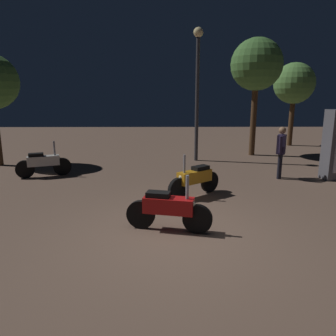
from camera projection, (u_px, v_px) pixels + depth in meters
ground_plane at (176, 238)px, 5.93m from camera, size 40.00×40.00×0.00m
motorcycle_red_foreground at (168, 209)px, 6.16m from camera, size 1.64×0.50×1.11m
motorcycle_orange_parked_left at (195, 179)px, 8.27m from camera, size 1.38×1.09×1.11m
motorcycle_white_parked_right at (43, 163)px, 10.21m from camera, size 1.59×0.67×1.11m
person_rider_beside at (281, 148)px, 9.89m from camera, size 0.37×0.63×1.59m
streetlamp_near at (197, 78)px, 12.09m from camera, size 0.36×0.36×4.89m
tree_left_bg at (257, 65)px, 13.10m from camera, size 2.08×2.08×4.74m
tree_center_bg at (294, 84)px, 15.81m from camera, size 1.96×1.96×4.02m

